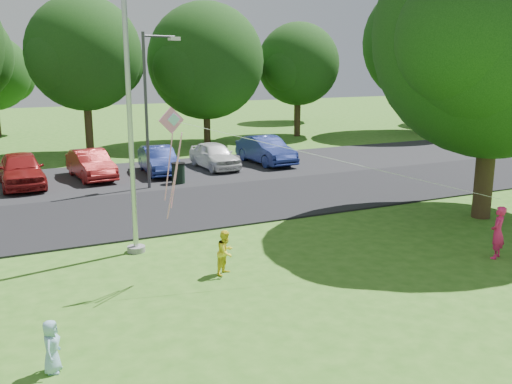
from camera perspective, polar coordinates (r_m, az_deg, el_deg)
name	(u,v)px	position (r m, az deg, el deg)	size (l,w,h in m)	color
ground	(342,294)	(13.43, 8.58, -10.05)	(120.00, 120.00, 0.00)	#346B1C
park_road	(203,205)	(21.06, -5.33, -1.34)	(60.00, 6.00, 0.06)	black
parking_strip	(154,174)	(27.10, -10.18, 1.74)	(42.00, 7.00, 0.06)	black
flagpole	(129,102)	(15.59, -12.59, 8.80)	(0.50, 0.50, 10.00)	#B7BABF
street_lamp	(151,96)	(23.78, -10.46, 9.38)	(1.74, 0.68, 6.34)	#3F3F44
trash_can	(178,174)	(24.77, -7.78, 1.84)	(0.60, 0.60, 0.95)	black
big_tree	(496,40)	(20.19, 22.90, 13.83)	(8.72, 7.93, 10.00)	#332316
tree_row	(135,52)	(35.45, -12.00, 13.51)	(64.35, 11.94, 10.88)	#332316
horizon_trees	(136,73)	(45.41, -11.87, 11.57)	(77.46, 7.20, 7.02)	#332316
parked_cars	(152,160)	(26.98, -10.41, 3.20)	(13.38, 4.69, 1.44)	maroon
woman	(498,232)	(16.67, 23.02, -3.74)	(0.53, 0.35, 1.45)	#E81F66
child_yellow	(226,252)	(14.29, -3.05, -6.04)	(0.55, 0.43, 1.13)	yellow
child_blue	(51,347)	(10.64, -19.78, -14.34)	(0.46, 0.30, 0.95)	#8CBAD6
kite	(183,141)	(13.41, -7.30, 5.12)	(8.59, 2.58, 2.70)	pink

